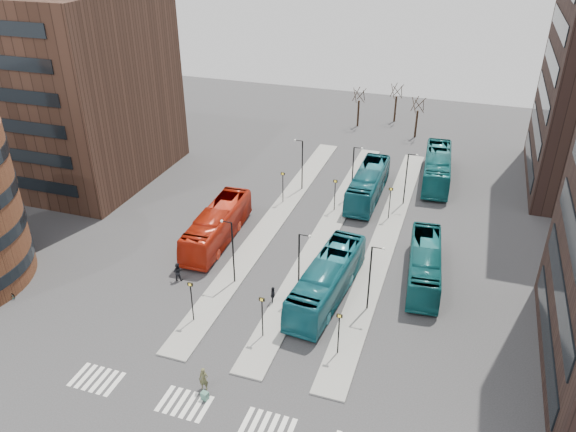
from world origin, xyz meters
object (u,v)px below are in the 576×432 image
(teal_bus_c, at_px, (424,264))
(teal_bus_a, at_px, (327,280))
(commuter_a, at_px, (177,272))
(commuter_c, at_px, (310,306))
(suitcase, at_px, (205,396))
(teal_bus_d, at_px, (437,167))
(traveller, at_px, (204,379))
(commuter_b, at_px, (273,295))
(teal_bus_b, at_px, (368,184))
(bicycle_far, at_px, (8,293))
(red_bus, at_px, (217,225))

(teal_bus_c, bearing_deg, teal_bus_a, -150.12)
(commuter_a, relative_size, commuter_c, 1.22)
(suitcase, distance_m, teal_bus_d, 42.36)
(traveller, bearing_deg, commuter_c, 55.60)
(teal_bus_d, xyz_separation_m, commuter_b, (-10.54, -29.32, -0.97))
(teal_bus_b, relative_size, bicycle_far, 7.38)
(teal_bus_c, relative_size, bicycle_far, 6.78)
(commuter_b, bearing_deg, traveller, 157.92)
(teal_bus_d, bearing_deg, suitcase, -109.32)
(red_bus, bearing_deg, commuter_b, -44.40)
(teal_bus_b, bearing_deg, teal_bus_a, -88.25)
(teal_bus_c, xyz_separation_m, teal_bus_d, (-1.05, 21.66, 0.20))
(red_bus, relative_size, traveller, 6.86)
(teal_bus_a, relative_size, commuter_a, 7.11)
(teal_bus_c, bearing_deg, suitcase, -128.28)
(traveller, bearing_deg, bicycle_far, 157.96)
(teal_bus_a, relative_size, traveller, 7.00)
(red_bus, height_order, traveller, red_bus)
(teal_bus_b, distance_m, commuter_a, 25.24)
(suitcase, xyz_separation_m, red_bus, (-8.04, 19.37, 1.43))
(suitcase, height_order, commuter_c, commuter_c)
(teal_bus_b, relative_size, teal_bus_d, 0.96)
(teal_bus_c, xyz_separation_m, traveller, (-12.78, -18.30, -0.68))
(teal_bus_a, height_order, teal_bus_b, teal_bus_a)
(teal_bus_c, height_order, commuter_a, teal_bus_c)
(suitcase, bearing_deg, commuter_a, 136.78)
(teal_bus_d, xyz_separation_m, commuter_a, (-19.80, -28.89, -0.90))
(teal_bus_b, height_order, teal_bus_c, teal_bus_b)
(teal_bus_b, relative_size, commuter_a, 6.96)
(commuter_b, relative_size, commuter_c, 1.12)
(suitcase, distance_m, teal_bus_c, 22.81)
(red_bus, height_order, bicycle_far, red_bus)
(teal_bus_a, relative_size, commuter_b, 7.77)
(suitcase, xyz_separation_m, commuter_b, (0.75, 11.48, 0.51))
(traveller, distance_m, commuter_c, 11.31)
(teal_bus_d, bearing_deg, commuter_a, -128.28)
(teal_bus_a, bearing_deg, teal_bus_d, 81.66)
(bicycle_far, bearing_deg, red_bus, -33.41)
(teal_bus_a, bearing_deg, commuter_c, -100.09)
(teal_bus_a, height_order, bicycle_far, teal_bus_a)
(suitcase, relative_size, bicycle_far, 0.36)
(teal_bus_c, distance_m, teal_bus_d, 21.69)
(teal_bus_a, distance_m, traveller, 14.00)
(suitcase, relative_size, commuter_a, 0.34)
(suitcase, bearing_deg, teal_bus_c, 68.39)
(red_bus, bearing_deg, teal_bus_a, -25.96)
(teal_bus_a, xyz_separation_m, teal_bus_d, (6.49, 27.01, 0.02))
(commuter_a, bearing_deg, teal_bus_c, -174.84)
(red_bus, distance_m, traveller, 20.05)
(teal_bus_d, bearing_deg, commuter_b, -113.63)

